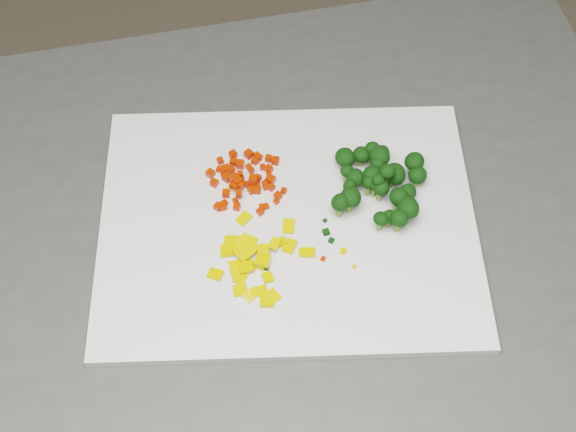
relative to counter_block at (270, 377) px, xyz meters
name	(u,v)px	position (x,y,z in m)	size (l,w,h in m)	color
counter_block	(270,377)	(0.00, 0.00, 0.00)	(0.93, 0.65, 0.90)	#40403E
cutting_board	(288,224)	(0.02, -0.02, 0.46)	(0.42, 0.32, 0.01)	silver
carrot_pile	(246,178)	(0.00, 0.05, 0.47)	(0.09, 0.09, 0.03)	red
pepper_pile	(259,254)	(-0.02, -0.05, 0.47)	(0.11, 0.11, 0.01)	#E3AD0B
broccoli_pile	(375,181)	(0.13, -0.02, 0.49)	(0.11, 0.11, 0.05)	black
carrot_cube_0	(224,173)	(-0.02, 0.07, 0.46)	(0.01, 0.01, 0.01)	red
carrot_cube_1	(240,184)	(-0.01, 0.05, 0.47)	(0.01, 0.01, 0.01)	red
carrot_cube_2	(237,207)	(-0.02, 0.02, 0.46)	(0.01, 0.01, 0.01)	red
carrot_cube_3	(214,183)	(-0.03, 0.06, 0.46)	(0.01, 0.01, 0.01)	red
carrot_cube_4	(240,174)	(0.00, 0.06, 0.47)	(0.01, 0.01, 0.01)	red
carrot_cube_5	(271,187)	(0.02, 0.03, 0.46)	(0.01, 0.01, 0.01)	red
carrot_cube_6	(251,190)	(0.00, 0.04, 0.46)	(0.01, 0.01, 0.01)	red
carrot_cube_7	(235,179)	(-0.01, 0.05, 0.47)	(0.01, 0.01, 0.01)	red
carrot_cube_8	(224,204)	(-0.03, 0.03, 0.46)	(0.01, 0.01, 0.01)	red
carrot_cube_9	(266,206)	(0.01, 0.01, 0.46)	(0.01, 0.01, 0.01)	red
carrot_cube_10	(238,181)	(-0.01, 0.05, 0.47)	(0.01, 0.01, 0.01)	red
carrot_cube_11	(260,212)	(0.00, 0.01, 0.46)	(0.01, 0.01, 0.01)	red
carrot_cube_12	(233,162)	(0.00, 0.08, 0.46)	(0.01, 0.01, 0.01)	red
carrot_cube_13	(233,154)	(0.00, 0.09, 0.46)	(0.01, 0.01, 0.01)	red
carrot_cube_14	(253,179)	(0.01, 0.04, 0.47)	(0.01, 0.01, 0.01)	red
carrot_cube_15	(227,177)	(-0.02, 0.06, 0.47)	(0.01, 0.01, 0.01)	red
carrot_cube_16	(235,201)	(-0.02, 0.03, 0.46)	(0.01, 0.01, 0.01)	red
carrot_cube_17	(210,173)	(-0.03, 0.08, 0.47)	(0.01, 0.01, 0.01)	red
carrot_cube_18	(239,193)	(-0.01, 0.03, 0.47)	(0.01, 0.01, 0.01)	red
carrot_cube_19	(259,158)	(0.03, 0.08, 0.46)	(0.01, 0.01, 0.01)	red
carrot_cube_20	(240,177)	(0.00, 0.06, 0.47)	(0.01, 0.01, 0.01)	red
carrot_cube_21	(224,205)	(-0.03, 0.03, 0.46)	(0.01, 0.01, 0.01)	red
carrot_cube_22	(223,206)	(-0.04, 0.03, 0.47)	(0.01, 0.01, 0.01)	red
carrot_cube_23	(219,169)	(-0.02, 0.08, 0.46)	(0.01, 0.01, 0.01)	red
carrot_cube_24	(266,187)	(0.02, 0.03, 0.46)	(0.01, 0.01, 0.01)	red
carrot_cube_25	(232,156)	(0.00, 0.09, 0.46)	(0.01, 0.01, 0.01)	red
carrot_cube_26	(270,180)	(0.03, 0.04, 0.47)	(0.01, 0.01, 0.01)	red
carrot_cube_27	(240,164)	(0.01, 0.08, 0.47)	(0.01, 0.01, 0.01)	red
carrot_cube_28	(230,170)	(-0.01, 0.07, 0.47)	(0.01, 0.01, 0.01)	red
carrot_cube_29	(257,190)	(0.01, 0.03, 0.46)	(0.01, 0.01, 0.01)	red
carrot_cube_30	(249,154)	(0.02, 0.08, 0.47)	(0.01, 0.01, 0.01)	red
carrot_cube_31	(257,156)	(0.03, 0.08, 0.46)	(0.01, 0.01, 0.01)	red
carrot_cube_32	(218,207)	(-0.04, 0.03, 0.46)	(0.01, 0.01, 0.01)	red
carrot_cube_33	(263,167)	(0.03, 0.06, 0.46)	(0.01, 0.01, 0.01)	red
carrot_cube_34	(225,203)	(-0.03, 0.03, 0.46)	(0.01, 0.01, 0.01)	red
carrot_cube_35	(243,184)	(0.00, 0.05, 0.46)	(0.01, 0.01, 0.01)	red
carrot_cube_36	(258,178)	(0.02, 0.05, 0.47)	(0.01, 0.01, 0.01)	red
carrot_cube_37	(249,184)	(0.00, 0.05, 0.46)	(0.01, 0.01, 0.01)	red
carrot_cube_38	(228,170)	(-0.01, 0.07, 0.47)	(0.01, 0.01, 0.01)	red
carrot_cube_39	(265,183)	(0.02, 0.04, 0.46)	(0.01, 0.01, 0.01)	red
carrot_cube_40	(275,161)	(0.04, 0.06, 0.47)	(0.01, 0.01, 0.01)	red
carrot_cube_41	(251,170)	(0.01, 0.06, 0.47)	(0.01, 0.01, 0.01)	red
carrot_cube_42	(276,201)	(0.02, 0.01, 0.46)	(0.01, 0.01, 0.01)	red
carrot_cube_43	(284,191)	(0.04, 0.02, 0.46)	(0.01, 0.01, 0.01)	red
carrot_cube_44	(236,186)	(-0.01, 0.05, 0.47)	(0.01, 0.01, 0.01)	red
carrot_cube_45	(254,161)	(0.02, 0.07, 0.46)	(0.01, 0.01, 0.01)	red
carrot_cube_46	(220,161)	(-0.01, 0.09, 0.46)	(0.01, 0.01, 0.01)	red
carrot_cube_47	(256,186)	(0.01, 0.04, 0.46)	(0.01, 0.01, 0.01)	red
carrot_cube_48	(269,169)	(0.03, 0.06, 0.46)	(0.01, 0.01, 0.01)	red
carrot_cube_49	(269,158)	(0.04, 0.07, 0.46)	(0.01, 0.01, 0.01)	red
carrot_cube_50	(268,173)	(0.03, 0.05, 0.46)	(0.01, 0.01, 0.01)	red
carrot_cube_51	(226,194)	(-0.03, 0.04, 0.47)	(0.01, 0.01, 0.01)	red
carrot_cube_52	(237,178)	(-0.01, 0.06, 0.46)	(0.01, 0.01, 0.01)	red
carrot_cube_53	(239,182)	(-0.01, 0.05, 0.47)	(0.01, 0.01, 0.01)	red
carrot_cube_54	(255,161)	(0.02, 0.07, 0.46)	(0.01, 0.01, 0.01)	red
carrot_cube_55	(249,167)	(0.01, 0.07, 0.46)	(0.01, 0.01, 0.01)	red
carrot_cube_56	(262,207)	(0.00, 0.01, 0.46)	(0.01, 0.01, 0.01)	red
carrot_cube_57	(226,169)	(-0.01, 0.08, 0.47)	(0.01, 0.01, 0.01)	red
carrot_cube_58	(278,196)	(0.03, 0.02, 0.46)	(0.01, 0.01, 0.01)	red
carrot_cube_59	(232,185)	(-0.02, 0.05, 0.47)	(0.01, 0.01, 0.01)	red
carrot_cube_60	(241,186)	(-0.01, 0.04, 0.47)	(0.01, 0.01, 0.01)	red
pepper_chunk_0	(233,240)	(-0.04, -0.01, 0.46)	(0.02, 0.01, 0.00)	#E3AD0B
pepper_chunk_1	(289,246)	(0.01, -0.05, 0.46)	(0.02, 0.01, 0.00)	#E3AD0B
pepper_chunk_2	(263,263)	(-0.02, -0.05, 0.46)	(0.02, 0.01, 0.00)	#E3AD0B
pepper_chunk_3	(250,264)	(-0.04, -0.05, 0.46)	(0.01, 0.02, 0.00)	#E3AD0B
pepper_chunk_4	(264,254)	(-0.02, -0.05, 0.47)	(0.01, 0.01, 0.00)	#E3AD0B
pepper_chunk_5	(268,277)	(-0.03, -0.07, 0.46)	(0.01, 0.01, 0.00)	#E3AD0B
pepper_chunk_6	(215,274)	(-0.08, -0.05, 0.46)	(0.01, 0.02, 0.00)	#E3AD0B
pepper_chunk_7	(251,295)	(-0.05, -0.08, 0.46)	(0.01, 0.02, 0.00)	#E3AD0B
pepper_chunk_8	(264,250)	(-0.02, -0.04, 0.47)	(0.01, 0.01, 0.00)	#E3AD0B
pepper_chunk_9	(244,242)	(-0.03, -0.02, 0.46)	(0.02, 0.02, 0.00)	#E3AD0B
pepper_chunk_10	(280,242)	(0.00, -0.04, 0.46)	(0.01, 0.01, 0.00)	#E3AD0B
pepper_chunk_11	(229,251)	(-0.05, -0.03, 0.46)	(0.02, 0.01, 0.00)	#E3AD0B
pepper_chunk_12	(274,244)	(0.00, -0.04, 0.47)	(0.01, 0.01, 0.00)	#E3AD0B
pepper_chunk_13	(227,247)	(-0.05, -0.02, 0.46)	(0.01, 0.01, 0.00)	#E3AD0B
pepper_chunk_14	(237,273)	(-0.05, -0.05, 0.46)	(0.01, 0.01, 0.00)	#E3AD0B
pepper_chunk_15	(233,249)	(-0.05, -0.02, 0.46)	(0.02, 0.02, 0.00)	#E3AD0B
pepper_chunk_16	(289,226)	(0.02, -0.02, 0.46)	(0.02, 0.01, 0.00)	#E3AD0B
pepper_chunk_17	(243,252)	(-0.04, -0.04, 0.47)	(0.02, 0.02, 0.00)	#E3AD0B
pepper_chunk_18	(273,296)	(-0.03, -0.10, 0.46)	(0.01, 0.01, 0.00)	#E3AD0B
pepper_chunk_19	(307,252)	(0.02, -0.06, 0.46)	(0.02, 0.01, 0.00)	#E3AD0B
pepper_chunk_20	(251,248)	(-0.03, -0.03, 0.47)	(0.02, 0.01, 0.00)	#E3AD0B
pepper_chunk_21	(267,300)	(-0.04, -0.10, 0.46)	(0.02, 0.01, 0.00)	#E3AD0B
pepper_chunk_22	(235,247)	(-0.04, -0.02, 0.46)	(0.01, 0.02, 0.00)	#E3AD0B
pepper_chunk_23	(237,266)	(-0.05, -0.05, 0.46)	(0.02, 0.01, 0.00)	#E3AD0B
pepper_chunk_24	(259,291)	(-0.04, -0.08, 0.46)	(0.02, 0.01, 0.00)	#E3AD0B
pepper_chunk_25	(244,219)	(-0.02, 0.01, 0.46)	(0.02, 0.01, 0.00)	#E3AD0B
pepper_chunk_26	(240,278)	(-0.05, -0.06, 0.46)	(0.01, 0.01, 0.00)	#E3AD0B
pepper_chunk_27	(251,242)	(-0.02, -0.02, 0.46)	(0.01, 0.01, 0.00)	#E3AD0B
pepper_chunk_28	(246,267)	(-0.04, -0.05, 0.47)	(0.01, 0.02, 0.00)	#E3AD0B
pepper_chunk_29	(240,290)	(-0.06, -0.08, 0.46)	(0.01, 0.01, 0.00)	#E3AD0B
pepper_chunk_30	(263,260)	(-0.02, -0.05, 0.47)	(0.02, 0.02, 0.00)	#E3AD0B
broccoli_floret_0	(380,191)	(0.13, -0.03, 0.48)	(0.03, 0.03, 0.03)	black
broccoli_floret_1	(378,159)	(0.15, 0.01, 0.48)	(0.03, 0.03, 0.03)	black
broccoli_floret_2	(371,179)	(0.13, -0.01, 0.48)	(0.03, 0.03, 0.03)	black
broccoli_floret_3	(342,163)	(0.11, 0.02, 0.47)	(0.02, 0.02, 0.02)	black
broccoli_floret_4	(339,207)	(0.08, -0.03, 0.48)	(0.03, 0.03, 0.03)	black
broccoli_floret_5	(354,180)	(0.11, -0.01, 0.47)	(0.03, 0.03, 0.03)	black
broccoli_floret_6	(350,201)	(0.09, -0.03, 0.48)	(0.03, 0.03, 0.03)	black
broccoli_floret_7	(344,160)	(0.11, 0.02, 0.47)	(0.03, 0.03, 0.03)	black
broccoli_floret_8	(388,219)	(0.12, -0.07, 0.47)	(0.02, 0.02, 0.02)	black
broccoli_floret_9	(397,201)	(0.14, -0.05, 0.48)	(0.03, 0.03, 0.03)	black
broccoli_floret_10	(407,212)	(0.14, -0.07, 0.48)	(0.03, 0.03, 0.03)	black
broccoli_floret_11	(394,177)	(0.15, -0.02, 0.48)	(0.03, 0.03, 0.03)	black
broccoli_floret_12	(374,188)	(0.13, -0.03, 0.48)	(0.02, 0.02, 0.03)	black
broccoli_floret_13	(386,176)	(0.14, -0.03, 0.49)	(0.02, 0.02, 0.03)	black
broccoli_floret_14	(371,153)	(0.15, 0.02, 0.48)	(0.02, 0.02, 0.03)	black
broccoli_floret_15	(380,156)	(0.16, 0.01, 0.47)	(0.03, 0.03, 0.02)	black
broccoli_floret_16	(416,178)	(0.18, -0.03, 0.47)	(0.03, 0.03, 0.03)	black
broccoli_floret_17	(346,175)	(0.11, 0.00, 0.47)	(0.02, 0.02, 0.03)	black
broccoli_floret_18	(368,187)	(0.12, -0.02, 0.48)	(0.02, 0.02, 0.03)	black
broccoli_floret_19	(349,190)	(0.10, -0.02, 0.47)	(0.02, 0.02, 0.03)	black
broccoli_floret_20	(377,168)	(0.14, 0.00, 0.48)	(0.02, 0.02, 0.03)	black
broccoli_floret_21	(380,222)	(0.11, -0.07, 0.47)	(0.02, 0.02, 0.03)	black
broccoli_floret_22	(377,183)	(0.13, -0.03, 0.49)	(0.02, 0.02, 0.02)	black
broccoli_floret_23	(398,222)	(0.13, -0.08, 0.48)	(0.03, 0.03, 0.03)	black
broccoli_floret_24	(374,178)	(0.13, -0.01, 0.48)	(0.03, 0.03, 0.03)	black
broccoli_floret_25	(406,195)	(0.15, -0.05, 0.47)	(0.03, 0.03, 0.03)	black
broccoli_floret_26	(413,166)	(0.18, -0.02, 0.48)	(0.03, 0.03, 0.03)	black
broccoli_floret_27	(361,158)	(0.13, 0.02, 0.47)	(0.03, 0.03, 0.03)	black
stray_bit_0	(325,221)	(0.06, -0.03, 0.46)	(0.00, 0.00, 0.00)	black
stray_bit_1	(331,240)	(0.06, -0.06, 0.46)	(0.01, 0.01, 0.00)	black
stray_bit_2	(323,259)	(0.04, -0.08, 0.46)	(0.00, 0.00, 0.00)	red
stray_bit_3	(326,232)	(0.05, -0.05, 0.46)	(0.01, 0.01, 0.00)	black
stray_bit_4	(228,191)	(-0.02, 0.05, 0.46)	(0.01, 0.01, 0.00)	#E3AD0B
stray_bit_5	(354,267)	(0.06, -0.10, 0.46)	(0.00, 0.00, 0.00)	#E3AD0B
stray_bit_6	(267,268)	(-0.02, -0.06, 0.46)	(0.00, 0.00, 0.00)	black
stray_bit_7	(343,251)	(0.06, -0.08, 0.46)	(0.01, 0.01, 0.00)	#E3AD0B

